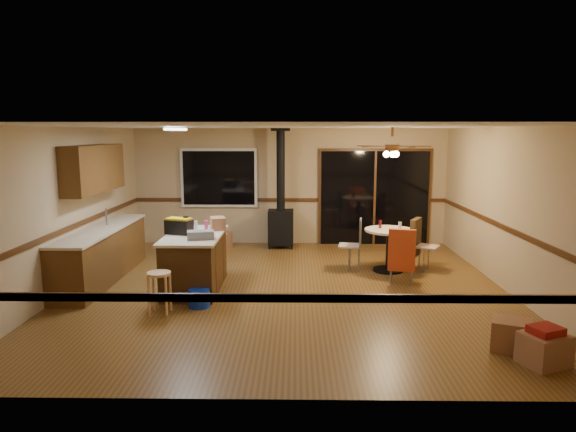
{
  "coord_description": "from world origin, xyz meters",
  "views": [
    {
      "loc": [
        0.13,
        -8.03,
        2.51
      ],
      "look_at": [
        0.0,
        0.3,
        1.15
      ],
      "focal_mm": 32.0,
      "sensor_mm": 36.0,
      "label": 1
    }
  ],
  "objects_px": {
    "bar_stool": "(160,293)",
    "box_corner_b": "(511,335)",
    "toolbox_grey": "(201,235)",
    "toolbox_black": "(179,227)",
    "wood_stove": "(281,215)",
    "blue_bucket": "(199,298)",
    "kitchen_island": "(195,261)",
    "chair_near": "(402,250)",
    "chair_right": "(417,238)",
    "box_under_window": "(220,241)",
    "dining_table": "(389,243)",
    "chair_left": "(356,238)",
    "box_corner_a": "(544,349)"
  },
  "relations": [
    {
      "from": "bar_stool",
      "to": "box_corner_b",
      "type": "xyz_separation_m",
      "value": [
        4.42,
        -1.14,
        -0.12
      ]
    },
    {
      "from": "toolbox_grey",
      "to": "toolbox_black",
      "type": "distance_m",
      "value": 0.57
    },
    {
      "from": "wood_stove",
      "to": "blue_bucket",
      "type": "distance_m",
      "value": 4.13
    },
    {
      "from": "toolbox_black",
      "to": "kitchen_island",
      "type": "bearing_deg",
      "value": -3.5
    },
    {
      "from": "toolbox_black",
      "to": "chair_near",
      "type": "xyz_separation_m",
      "value": [
        3.62,
        0.22,
        -0.42
      ]
    },
    {
      "from": "chair_right",
      "to": "box_under_window",
      "type": "distance_m",
      "value": 4.22
    },
    {
      "from": "toolbox_grey",
      "to": "dining_table",
      "type": "height_order",
      "value": "toolbox_grey"
    },
    {
      "from": "chair_left",
      "to": "chair_right",
      "type": "distance_m",
      "value": 1.14
    },
    {
      "from": "toolbox_grey",
      "to": "chair_right",
      "type": "relative_size",
      "value": 0.58
    },
    {
      "from": "wood_stove",
      "to": "box_corner_b",
      "type": "height_order",
      "value": "wood_stove"
    },
    {
      "from": "kitchen_island",
      "to": "chair_right",
      "type": "xyz_separation_m",
      "value": [
        3.86,
        1.25,
        0.14
      ]
    },
    {
      "from": "box_corner_a",
      "to": "toolbox_black",
      "type": "bearing_deg",
      "value": 149.25
    },
    {
      "from": "chair_right",
      "to": "box_under_window",
      "type": "bearing_deg",
      "value": 157.63
    },
    {
      "from": "box_corner_b",
      "to": "dining_table",
      "type": "bearing_deg",
      "value": 103.54
    },
    {
      "from": "chair_near",
      "to": "box_under_window",
      "type": "height_order",
      "value": "chair_near"
    },
    {
      "from": "toolbox_grey",
      "to": "chair_left",
      "type": "height_order",
      "value": "toolbox_grey"
    },
    {
      "from": "chair_left",
      "to": "box_corner_b",
      "type": "distance_m",
      "value": 3.81
    },
    {
      "from": "blue_bucket",
      "to": "box_corner_b",
      "type": "distance_m",
      "value": 4.17
    },
    {
      "from": "chair_left",
      "to": "bar_stool",
      "type": "bearing_deg",
      "value": -141.67
    },
    {
      "from": "dining_table",
      "to": "box_under_window",
      "type": "relative_size",
      "value": 1.94
    },
    {
      "from": "blue_bucket",
      "to": "box_under_window",
      "type": "relative_size",
      "value": 0.68
    },
    {
      "from": "dining_table",
      "to": "chair_near",
      "type": "distance_m",
      "value": 0.88
    },
    {
      "from": "box_corner_b",
      "to": "blue_bucket",
      "type": "bearing_deg",
      "value": 160.01
    },
    {
      "from": "wood_stove",
      "to": "chair_right",
      "type": "relative_size",
      "value": 3.6
    },
    {
      "from": "kitchen_island",
      "to": "toolbox_grey",
      "type": "distance_m",
      "value": 0.65
    },
    {
      "from": "toolbox_grey",
      "to": "box_corner_b",
      "type": "distance_m",
      "value": 4.49
    },
    {
      "from": "toolbox_grey",
      "to": "box_corner_a",
      "type": "height_order",
      "value": "toolbox_grey"
    },
    {
      "from": "blue_bucket",
      "to": "dining_table",
      "type": "bearing_deg",
      "value": 32.85
    },
    {
      "from": "wood_stove",
      "to": "dining_table",
      "type": "xyz_separation_m",
      "value": [
        2.02,
        -1.94,
        -0.2
      ]
    },
    {
      "from": "bar_stool",
      "to": "box_under_window",
      "type": "relative_size",
      "value": 1.31
    },
    {
      "from": "bar_stool",
      "to": "box_under_window",
      "type": "distance_m",
      "value": 4.03
    },
    {
      "from": "kitchen_island",
      "to": "chair_left",
      "type": "height_order",
      "value": "chair_left"
    },
    {
      "from": "dining_table",
      "to": "bar_stool",
      "type": "bearing_deg",
      "value": -147.54
    },
    {
      "from": "chair_near",
      "to": "toolbox_grey",
      "type": "bearing_deg",
      "value": -169.37
    },
    {
      "from": "toolbox_grey",
      "to": "dining_table",
      "type": "relative_size",
      "value": 0.46
    },
    {
      "from": "chair_right",
      "to": "bar_stool",
      "type": "bearing_deg",
      "value": -149.62
    },
    {
      "from": "toolbox_black",
      "to": "blue_bucket",
      "type": "distance_m",
      "value": 1.35
    },
    {
      "from": "wood_stove",
      "to": "toolbox_grey",
      "type": "height_order",
      "value": "wood_stove"
    },
    {
      "from": "toolbox_black",
      "to": "toolbox_grey",
      "type": "bearing_deg",
      "value": -42.53
    },
    {
      "from": "dining_table",
      "to": "box_corner_a",
      "type": "xyz_separation_m",
      "value": [
        1.02,
        -3.82,
        -0.35
      ]
    },
    {
      "from": "box_corner_a",
      "to": "chair_near",
      "type": "bearing_deg",
      "value": 108.08
    },
    {
      "from": "box_corner_a",
      "to": "box_corner_b",
      "type": "height_order",
      "value": "box_corner_b"
    },
    {
      "from": "box_corner_b",
      "to": "toolbox_grey",
      "type": "bearing_deg",
      "value": 153.88
    },
    {
      "from": "kitchen_island",
      "to": "wood_stove",
      "type": "relative_size",
      "value": 0.67
    },
    {
      "from": "toolbox_black",
      "to": "chair_left",
      "type": "distance_m",
      "value": 3.22
    },
    {
      "from": "toolbox_black",
      "to": "bar_stool",
      "type": "distance_m",
      "value": 1.39
    },
    {
      "from": "wood_stove",
      "to": "box_corner_b",
      "type": "xyz_separation_m",
      "value": [
        2.85,
        -5.37,
        -0.55
      ]
    },
    {
      "from": "toolbox_grey",
      "to": "chair_left",
      "type": "relative_size",
      "value": 0.78
    },
    {
      "from": "kitchen_island",
      "to": "wood_stove",
      "type": "bearing_deg",
      "value": 66.91
    },
    {
      "from": "wood_stove",
      "to": "box_under_window",
      "type": "xyz_separation_m",
      "value": [
        -1.32,
        -0.2,
        -0.55
      ]
    }
  ]
}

